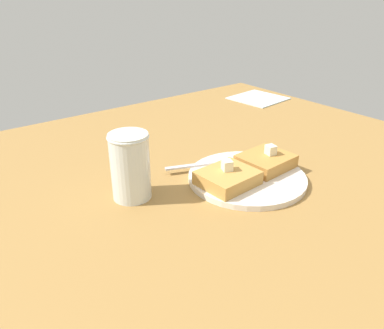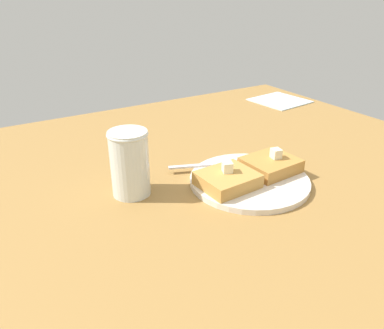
{
  "view_description": "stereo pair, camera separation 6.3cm",
  "coord_description": "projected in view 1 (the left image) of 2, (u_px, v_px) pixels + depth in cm",
  "views": [
    {
      "loc": [
        42.56,
        42.3,
        33.91
      ],
      "look_at": [
        7.95,
        -2.68,
        6.5
      ],
      "focal_mm": 35.0,
      "sensor_mm": 36.0,
      "label": 1
    },
    {
      "loc": [
        37.36,
        45.86,
        33.91
      ],
      "look_at": [
        7.95,
        -2.68,
        6.5
      ],
      "focal_mm": 35.0,
      "sensor_mm": 36.0,
      "label": 2
    }
  ],
  "objects": [
    {
      "name": "butter_pat_primary",
      "position": [
        271.0,
        150.0,
        0.69
      ],
      "size": [
        1.9,
        2.04,
        1.77
      ],
      "primitive_type": "cube",
      "rotation": [
        0.0,
        0.0,
        1.38
      ],
      "color": "#F1E9C6",
      "rests_on": "toast_slice_left"
    },
    {
      "name": "syrup_jar",
      "position": [
        130.0,
        168.0,
        0.6
      ],
      "size": [
        6.61,
        6.61,
        11.14
      ],
      "color": "#341805",
      "rests_on": "table_surface"
    },
    {
      "name": "plate",
      "position": [
        247.0,
        177.0,
        0.67
      ],
      "size": [
        21.13,
        21.13,
        1.02
      ],
      "color": "silver",
      "rests_on": "table_surface"
    },
    {
      "name": "napkin",
      "position": [
        258.0,
        98.0,
        1.15
      ],
      "size": [
        15.82,
        15.67,
        0.3
      ],
      "primitive_type": "cube",
      "rotation": [
        0.0,
        0.0,
        0.1
      ],
      "color": "silver",
      "rests_on": "table_surface"
    },
    {
      "name": "toast_slice_middle",
      "position": [
        228.0,
        178.0,
        0.64
      ],
      "size": [
        9.64,
        8.52,
        2.35
      ],
      "primitive_type": "cube",
      "rotation": [
        0.0,
        0.0,
        0.06
      ],
      "color": "#C18C43",
      "rests_on": "plate"
    },
    {
      "name": "fork",
      "position": [
        212.0,
        163.0,
        0.71
      ],
      "size": [
        15.45,
        7.09,
        0.36
      ],
      "color": "silver",
      "rests_on": "plate"
    },
    {
      "name": "toast_slice_left",
      "position": [
        266.0,
        161.0,
        0.7
      ],
      "size": [
        9.64,
        8.52,
        2.35
      ],
      "primitive_type": "cube",
      "rotation": [
        0.0,
        0.0,
        0.06
      ],
      "color": "#B77F39",
      "rests_on": "plate"
    },
    {
      "name": "butter_pat_secondary",
      "position": [
        227.0,
        165.0,
        0.63
      ],
      "size": [
        2.13,
        2.23,
        1.77
      ],
      "primitive_type": "cube",
      "rotation": [
        0.0,
        0.0,
        1.2
      ],
      "color": "#F5EFC9",
      "rests_on": "toast_slice_middle"
    },
    {
      "name": "table_surface",
      "position": [
        236.0,
        185.0,
        0.68
      ],
      "size": [
        105.85,
        105.85,
        2.0
      ],
      "primitive_type": "cube",
      "color": "olive",
      "rests_on": "ground"
    }
  ]
}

